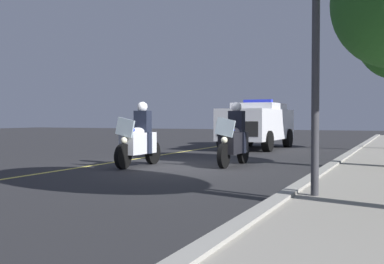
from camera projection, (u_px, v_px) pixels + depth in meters
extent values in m
plane|color=#28282B|center=(185.00, 166.00, 12.97)|extent=(80.00, 80.00, 0.00)
cube|color=#9E9B93|center=(328.00, 169.00, 11.49)|extent=(48.00, 0.24, 0.15)
cube|color=#E0D14C|center=(110.00, 163.00, 13.92)|extent=(48.00, 0.12, 0.01)
cylinder|color=black|center=(123.00, 156.00, 12.20)|extent=(0.64, 0.14, 0.64)
cylinder|color=black|center=(153.00, 153.00, 13.56)|extent=(0.64, 0.16, 0.64)
cube|color=silver|center=(138.00, 143.00, 12.86)|extent=(1.21, 0.47, 0.56)
ellipsoid|color=silver|center=(137.00, 132.00, 12.80)|extent=(0.57, 0.33, 0.24)
cube|color=silver|center=(125.00, 127.00, 12.27)|extent=(0.07, 0.56, 0.53)
sphere|color=#F9F4CC|center=(124.00, 140.00, 12.23)|extent=(0.17, 0.17, 0.17)
sphere|color=red|center=(123.00, 130.00, 12.46)|extent=(0.09, 0.09, 0.09)
sphere|color=#1933F2|center=(133.00, 130.00, 12.32)|extent=(0.09, 0.09, 0.09)
cube|color=black|center=(143.00, 122.00, 13.05)|extent=(0.29, 0.41, 0.60)
cube|color=black|center=(148.00, 143.00, 12.92)|extent=(0.18, 0.14, 0.56)
cube|color=black|center=(135.00, 143.00, 13.09)|extent=(0.18, 0.14, 0.56)
sphere|color=white|center=(142.00, 107.00, 13.02)|extent=(0.28, 0.28, 0.28)
cylinder|color=black|center=(224.00, 156.00, 12.40)|extent=(0.64, 0.14, 0.64)
cylinder|color=black|center=(243.00, 152.00, 13.76)|extent=(0.64, 0.16, 0.64)
cube|color=black|center=(234.00, 143.00, 13.05)|extent=(1.21, 0.47, 0.56)
ellipsoid|color=black|center=(233.00, 132.00, 13.00)|extent=(0.57, 0.33, 0.24)
cube|color=silver|center=(225.00, 127.00, 12.47)|extent=(0.07, 0.56, 0.53)
sphere|color=#F9F4CC|center=(224.00, 140.00, 12.42)|extent=(0.17, 0.17, 0.17)
sphere|color=red|center=(221.00, 130.00, 12.66)|extent=(0.09, 0.09, 0.09)
sphere|color=#1933F2|center=(233.00, 130.00, 12.52)|extent=(0.09, 0.09, 0.09)
cube|color=black|center=(237.00, 122.00, 13.24)|extent=(0.29, 0.41, 0.60)
cube|color=black|center=(243.00, 143.00, 13.12)|extent=(0.18, 0.14, 0.56)
cube|color=black|center=(229.00, 142.00, 13.29)|extent=(0.18, 0.14, 0.56)
sphere|color=silver|center=(236.00, 107.00, 13.21)|extent=(0.28, 0.28, 0.28)
cube|color=silver|center=(257.00, 124.00, 20.22)|extent=(4.95, 2.02, 1.24)
cube|color=silver|center=(259.00, 108.00, 20.48)|extent=(2.44, 1.81, 0.36)
cube|color=#2633D8|center=(258.00, 101.00, 20.29)|extent=(0.31, 1.21, 0.14)
cube|color=black|center=(238.00, 129.00, 18.06)|extent=(0.16, 1.62, 0.56)
cylinder|color=black|center=(268.00, 141.00, 18.46)|extent=(0.81, 0.30, 0.80)
cylinder|color=black|center=(223.00, 140.00, 19.22)|extent=(0.81, 0.30, 0.80)
cylinder|color=black|center=(288.00, 138.00, 21.27)|extent=(0.81, 0.30, 0.80)
cylinder|color=black|center=(248.00, 137.00, 22.03)|extent=(0.81, 0.30, 0.80)
cylinder|color=#38383D|center=(316.00, 53.00, 7.39)|extent=(0.12, 0.12, 4.35)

